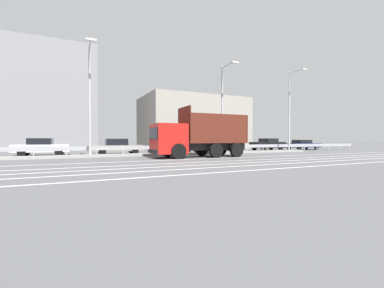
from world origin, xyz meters
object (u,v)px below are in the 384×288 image
(street_lamp_2, at_px, (223,104))
(parked_car_1, at_px, (42,147))
(street_lamp_1, at_px, (90,95))
(parked_car_2, at_px, (117,146))
(parked_car_5, at_px, (268,144))
(dump_truck, at_px, (189,140))
(parked_car_3, at_px, (181,146))
(street_lamp_3, at_px, (290,107))
(median_road_sign, at_px, (218,140))
(parked_car_4, at_px, (224,145))
(parked_car_6, at_px, (303,145))

(street_lamp_2, xyz_separation_m, parked_car_1, (-14.97, 3.90, -3.88))
(street_lamp_1, height_order, parked_car_1, street_lamp_1)
(street_lamp_1, xyz_separation_m, street_lamp_2, (11.58, 0.09, 0.01))
(parked_car_2, xyz_separation_m, parked_car_5, (17.99, 0.62, 0.05))
(dump_truck, xyz_separation_m, parked_car_3, (2.15, 6.37, -0.57))
(street_lamp_3, bearing_deg, parked_car_3, 163.00)
(street_lamp_1, height_order, parked_car_3, street_lamp_1)
(median_road_sign, bearing_deg, street_lamp_2, -22.26)
(median_road_sign, distance_m, street_lamp_1, 11.66)
(median_road_sign, distance_m, street_lamp_3, 9.48)
(dump_truck, bearing_deg, parked_car_4, -45.44)
(parked_car_1, distance_m, parked_car_3, 12.16)
(street_lamp_1, bearing_deg, parked_car_6, 7.59)
(street_lamp_3, bearing_deg, parked_car_2, 169.02)
(street_lamp_2, relative_size, parked_car_4, 1.88)
(median_road_sign, height_order, street_lamp_3, street_lamp_3)
(parked_car_4, distance_m, parked_car_6, 11.77)
(street_lamp_2, relative_size, parked_car_5, 1.91)
(parked_car_3, height_order, parked_car_4, parked_car_4)
(median_road_sign, xyz_separation_m, parked_car_5, (9.31, 3.66, -0.52))
(parked_car_1, xyz_separation_m, parked_car_3, (12.14, -0.65, 0.00))
(median_road_sign, bearing_deg, street_lamp_3, -2.24)
(street_lamp_3, xyz_separation_m, parked_car_5, (0.51, 4.01, -4.04))
(dump_truck, bearing_deg, parked_car_1, 56.84)
(parked_car_2, bearing_deg, parked_car_1, -93.92)
(street_lamp_1, relative_size, parked_car_4, 1.90)
(median_road_sign, height_order, parked_car_6, median_road_sign)
(street_lamp_3, distance_m, parked_car_2, 18.26)
(street_lamp_3, height_order, parked_car_1, street_lamp_3)
(street_lamp_1, bearing_deg, parked_car_4, 15.55)
(street_lamp_2, xyz_separation_m, parked_car_4, (2.59, 3.86, -3.85))
(dump_truck, distance_m, street_lamp_3, 14.13)
(parked_car_1, relative_size, parked_car_2, 0.94)
(parked_car_2, bearing_deg, dump_truck, 35.69)
(dump_truck, height_order, street_lamp_1, street_lamp_1)
(dump_truck, height_order, median_road_sign, dump_truck)
(street_lamp_3, relative_size, parked_car_4, 1.98)
(street_lamp_1, bearing_deg, median_road_sign, 1.30)
(parked_car_1, bearing_deg, parked_car_5, 93.88)
(parked_car_1, bearing_deg, street_lamp_2, 79.45)
(parked_car_3, xyz_separation_m, parked_car_5, (11.74, 0.58, 0.03))
(parked_car_3, bearing_deg, parked_car_5, 89.19)
(dump_truck, relative_size, street_lamp_3, 0.85)
(street_lamp_2, xyz_separation_m, parked_car_6, (14.36, 3.37, -3.93))
(street_lamp_1, distance_m, parked_car_2, 5.68)
(street_lamp_3, height_order, parked_car_3, street_lamp_3)
(dump_truck, distance_m, parked_car_1, 12.22)
(street_lamp_3, height_order, parked_car_6, street_lamp_3)
(dump_truck, relative_size, parked_car_6, 1.52)
(parked_car_3, bearing_deg, street_lamp_1, -72.73)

